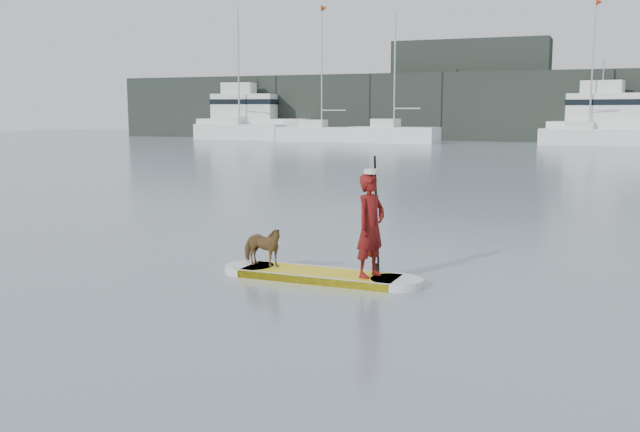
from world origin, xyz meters
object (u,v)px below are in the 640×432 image
at_px(sailboat_d, 588,135).
at_px(motor_yacht_b, 250,118).
at_px(sailboat_b, 321,132).
at_px(paddler, 371,226).
at_px(sailboat_c, 393,134).
at_px(motor_yacht_a, 616,121).
at_px(paddleboard, 320,275).
at_px(sailboat_a, 239,130).
at_px(dog, 262,247).

bearing_deg(sailboat_d, motor_yacht_b, 175.59).
relative_size(sailboat_b, motor_yacht_b, 1.04).
height_order(paddler, sailboat_c, sailboat_c).
xyz_separation_m(sailboat_c, sailboat_d, (14.99, 2.26, 0.01)).
height_order(motor_yacht_a, motor_yacht_b, motor_yacht_b).
bearing_deg(sailboat_c, paddleboard, -69.53).
bearing_deg(motor_yacht_b, sailboat_c, -25.10).
bearing_deg(sailboat_b, sailboat_a, 167.00).
bearing_deg(dog, sailboat_b, 26.73).
xyz_separation_m(paddleboard, sailboat_c, (-12.09, 46.88, 0.72)).
relative_size(paddler, sailboat_a, 0.13).
bearing_deg(motor_yacht_b, sailboat_b, -33.45).
xyz_separation_m(sailboat_a, sailboat_b, (8.76, -1.51, -0.05)).
xyz_separation_m(sailboat_a, sailboat_d, (30.25, 0.45, -0.05)).
height_order(paddleboard, sailboat_c, sailboat_c).
bearing_deg(dog, sailboat_a, 34.71).
relative_size(dog, sailboat_c, 0.07).
height_order(sailboat_a, sailboat_c, sailboat_a).
bearing_deg(sailboat_b, motor_yacht_b, 153.73).
relative_size(sailboat_b, sailboat_c, 1.08).
xyz_separation_m(sailboat_b, motor_yacht_a, (23.48, 3.41, 1.06)).
height_order(paddleboard, motor_yacht_a, motor_yacht_a).
distance_m(sailboat_a, sailboat_c, 15.37).
distance_m(paddler, dog, 1.90).
distance_m(paddleboard, motor_yacht_a, 50.85).
relative_size(paddler, motor_yacht_b, 0.14).
relative_size(dog, motor_yacht_b, 0.07).
bearing_deg(sailboat_d, sailboat_c, -172.57).
bearing_deg(paddler, motor_yacht_b, 48.73).
distance_m(paddler, motor_yacht_b, 58.12).
xyz_separation_m(paddleboard, paddler, (0.83, -0.02, 0.84)).
height_order(paddleboard, sailboat_a, sailboat_a).
distance_m(sailboat_a, motor_yacht_b, 2.44).
height_order(paddler, motor_yacht_a, motor_yacht_a).
distance_m(paddler, sailboat_d, 49.20).
bearing_deg(motor_yacht_a, paddleboard, -86.87).
xyz_separation_m(paddleboard, sailboat_d, (2.90, 49.14, 0.73)).
relative_size(paddleboard, sailboat_d, 0.30).
bearing_deg(sailboat_c, sailboat_a, 179.24).
xyz_separation_m(dog, sailboat_a, (-26.34, 48.67, 0.39)).
distance_m(paddleboard, sailboat_b, 50.71).
bearing_deg(sailboat_a, paddleboard, -60.98).
relative_size(sailboat_a, sailboat_d, 1.09).
xyz_separation_m(paddler, sailboat_d, (2.07, 49.16, -0.11)).
xyz_separation_m(sailboat_b, motor_yacht_b, (-8.65, 3.69, 1.16)).
distance_m(paddleboard, sailboat_d, 49.23).
height_order(paddleboard, sailboat_b, sailboat_b).
xyz_separation_m(dog, sailboat_c, (-11.07, 46.86, 0.34)).
bearing_deg(sailboat_d, sailboat_a, 179.71).
bearing_deg(sailboat_b, sailboat_c, -5.81).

